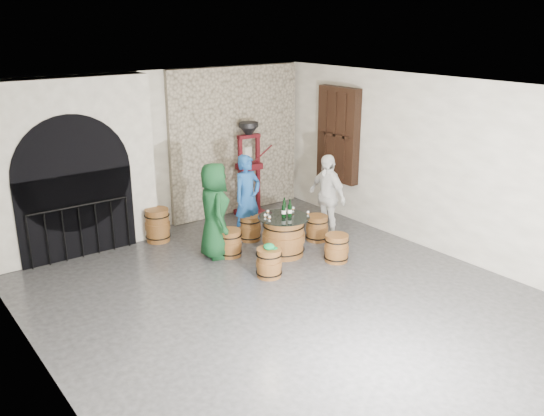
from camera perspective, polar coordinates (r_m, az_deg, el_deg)
ground at (r=9.08m, az=0.84°, el=-8.85°), size 8.00×8.00×0.00m
wall_back at (r=11.79m, az=-11.15°, el=5.49°), size 8.00×0.00×8.00m
wall_front at (r=6.06m, az=24.97°, el=-8.41°), size 8.00×0.00×8.00m
wall_left at (r=7.03m, az=-22.40°, el=-4.40°), size 0.00×8.00×8.00m
wall_right at (r=10.89m, az=15.65°, el=4.11°), size 0.00×8.00×8.00m
ceiling at (r=8.14m, az=0.94°, el=11.63°), size 8.00×8.00×0.00m
stone_facing_panel at (r=12.60m, az=-3.63°, el=6.62°), size 3.20×0.12×3.18m
arched_opening at (r=10.88m, az=-19.53°, el=3.62°), size 3.10×0.60×3.19m
shuttered_window at (r=12.33m, az=6.55°, el=7.23°), size 0.23×1.10×2.00m
barrel_table at (r=10.51m, az=1.16°, el=-2.79°), size 0.95×0.95×0.73m
barrel_stool_left at (r=10.53m, az=-4.21°, el=-3.48°), size 0.45×0.45×0.50m
barrel_stool_far at (r=11.26m, az=-2.22°, el=-1.97°), size 0.45×0.45×0.50m
barrel_stool_right at (r=11.27m, az=4.48°, el=-1.99°), size 0.45×0.45×0.50m
barrel_stool_near_right at (r=10.34m, az=6.41°, el=-3.97°), size 0.45×0.45×0.50m
barrel_stool_near_left at (r=9.68m, az=-0.29°, el=-5.45°), size 0.45×0.45×0.50m
green_cap at (r=9.56m, az=-0.27°, el=-3.85°), size 0.24×0.19×0.10m
person_green at (r=10.32m, az=-5.73°, el=-0.27°), size 0.79×0.99×1.75m
person_blue at (r=11.11m, az=-2.45°, el=1.01°), size 0.66×0.48×1.69m
person_white at (r=11.30m, az=5.46°, el=1.18°), size 0.42×0.98×1.67m
wine_bottle_left at (r=10.33m, az=1.17°, el=-0.23°), size 0.08×0.08×0.32m
wine_bottle_center at (r=10.37m, az=1.78°, el=-0.16°), size 0.08×0.08×0.32m
wine_bottle_right at (r=10.46m, az=1.23°, el=0.02°), size 0.08×0.08×0.32m
tasting_glass_a at (r=10.15m, az=-0.24°, el=-1.05°), size 0.05×0.05×0.10m
tasting_glass_b at (r=10.64m, az=2.11°, el=-0.13°), size 0.05×0.05×0.10m
tasting_glass_c at (r=10.46m, az=-0.42°, el=-0.46°), size 0.05×0.05×0.10m
tasting_glass_d at (r=10.69m, az=1.14°, el=-0.04°), size 0.05×0.05×0.10m
tasting_glass_e at (r=10.43m, az=3.59°, el=-0.56°), size 0.05×0.05×0.10m
tasting_glass_f at (r=10.25m, az=-0.69°, el=-0.86°), size 0.05×0.05×0.10m
side_barrel at (r=11.38m, az=-11.28°, el=-1.68°), size 0.49×0.49×0.65m
corking_press at (r=12.42m, az=-2.28°, el=4.57°), size 0.85×0.50×2.06m
control_box at (r=12.72m, az=-2.46°, el=5.60°), size 0.18×0.10×0.22m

